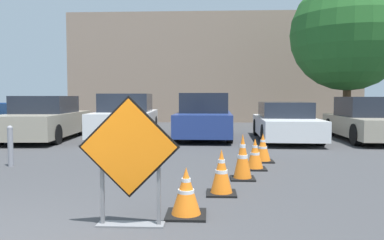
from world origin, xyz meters
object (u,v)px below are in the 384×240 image
traffic_cone_fifth (263,148)px  parked_car_fourth (204,118)px  traffic_cone_third (243,157)px  parked_car_second (45,119)px  bollard_nearest (10,145)px  parked_car_third (126,118)px  parked_car_sixth (367,121)px  traffic_cone_fourth (255,154)px  parked_car_fifth (285,122)px  traffic_cone_nearest (186,192)px  road_closed_sign (129,157)px  traffic_cone_second (221,172)px

traffic_cone_fifth → parked_car_fourth: (-1.38, 4.74, 0.41)m
traffic_cone_third → parked_car_second: 8.62m
traffic_cone_third → bollard_nearest: (-4.76, 1.01, 0.06)m
parked_car_third → parked_car_sixth: size_ratio=0.97×
parked_car_third → traffic_cone_fifth: bearing=129.0°
traffic_cone_fifth → bollard_nearest: bollard_nearest is taller
parked_car_fourth → bollard_nearest: bearing=55.3°
traffic_cone_fourth → parked_car_fifth: parked_car_fifth is taller
parked_car_second → parked_car_fourth: (5.45, 0.60, 0.04)m
traffic_cone_fifth → parked_car_third: bearing=132.4°
traffic_cone_third → bollard_nearest: bearing=168.0°
traffic_cone_nearest → traffic_cone_third: 2.26m
parked_car_second → bollard_nearest: (1.47, -4.95, -0.23)m
parked_car_fifth → traffic_cone_fourth: bearing=74.9°
road_closed_sign → parked_car_sixth: size_ratio=0.33×
road_closed_sign → traffic_cone_third: bearing=59.4°
parked_car_third → parked_car_fifth: (5.45, -0.18, -0.12)m
traffic_cone_fourth → bollard_nearest: (-5.09, 0.09, 0.15)m
traffic_cone_second → bollard_nearest: (-4.35, 2.05, 0.13)m
parked_car_fifth → parked_car_sixth: size_ratio=1.04×
road_closed_sign → traffic_cone_fifth: road_closed_sign is taller
traffic_cone_fifth → parked_car_fourth: size_ratio=0.15×
parked_car_fifth → parked_car_second: bearing=3.4°
traffic_cone_fifth → parked_car_second: parked_car_second is taller
traffic_cone_fourth → parked_car_fourth: (-1.10, 5.63, 0.42)m
traffic_cone_nearest → parked_car_third: 8.82m
parked_car_second → parked_car_third: (2.73, 0.36, 0.04)m
traffic_cone_fourth → traffic_cone_fifth: 0.94m
traffic_cone_fifth → traffic_cone_second: bearing=-109.6°
traffic_cone_third → traffic_cone_fourth: 0.98m
parked_car_fourth → bollard_nearest: (-3.98, -5.55, -0.27)m
parked_car_third → bollard_nearest: bearing=73.3°
traffic_cone_second → traffic_cone_fourth: bearing=69.5°
parked_car_third → traffic_cone_nearest: bearing=103.9°
traffic_cone_third → traffic_cone_fifth: 1.92m
traffic_cone_nearest → parked_car_second: bearing=123.6°
traffic_cone_third → parked_car_second: bearing=136.3°
parked_car_fourth → parked_car_third: bearing=5.9°
traffic_cone_nearest → parked_car_second: parked_car_second is taller
traffic_cone_second → traffic_cone_third: (0.41, 1.04, 0.07)m
traffic_cone_fifth → parked_car_second: size_ratio=0.14×
traffic_cone_fifth → parked_car_third: size_ratio=0.15×
parked_car_fourth → parked_car_sixth: parked_car_fourth is taller
parked_car_fourth → traffic_cone_second: bearing=93.8°
parked_car_second → parked_car_fifth: parked_car_second is taller
parked_car_third → parked_car_fourth: bearing=-178.6°
traffic_cone_third → parked_car_third: 7.23m
traffic_cone_third → traffic_cone_second: bearing=-111.4°
traffic_cone_second → traffic_cone_nearest: bearing=-113.9°
parked_car_second → parked_car_third: 2.75m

